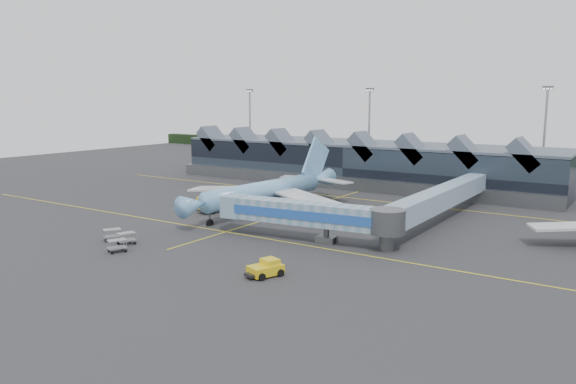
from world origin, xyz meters
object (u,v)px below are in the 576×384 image
Objects in this scene: main_airliner at (269,190)px; jet_bridge at (318,216)px; fuel_truck at (222,200)px; pushback_tug at (266,269)px.

main_airliner reaches higher than jet_bridge.
main_airliner reaches higher than fuel_truck.
main_airliner is 8.61m from fuel_truck.
pushback_tug is (21.00, -30.00, -2.88)m from main_airliner.
main_airliner is 22.89m from jet_bridge.
fuel_truck reaches higher than pushback_tug.
jet_bridge is at bearing 120.30° from pushback_tug.
jet_bridge is (18.24, -13.82, -0.00)m from main_airliner.
jet_bridge is 27.39m from fuel_truck.
jet_bridge reaches higher than pushback_tug.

